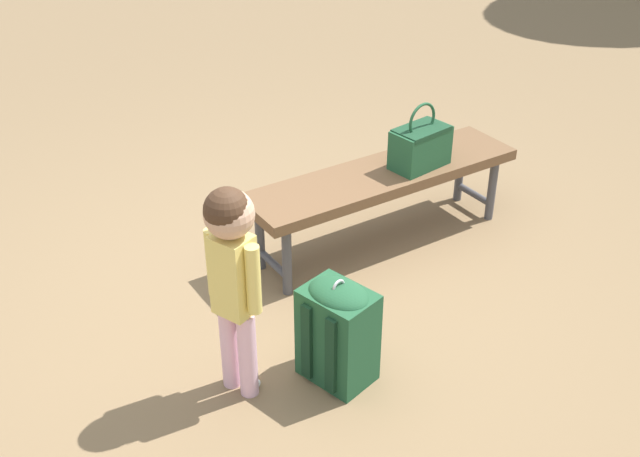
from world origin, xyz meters
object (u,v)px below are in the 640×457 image
child_standing (232,262)px  backpack_large (338,329)px  park_bench (383,180)px  handbag (420,145)px

child_standing → backpack_large: size_ratio=1.92×
park_bench → child_standing: bearing=14.6°
child_standing → backpack_large: (-0.36, 0.24, -0.41)m
park_bench → backpack_large: backpack_large is taller
park_bench → handbag: size_ratio=4.48×
handbag → child_standing: size_ratio=0.37×
handbag → child_standing: 1.55m
park_bench → handbag: (-0.18, 0.10, 0.18)m
park_bench → backpack_large: size_ratio=3.20×
handbag → backpack_large: 1.31m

